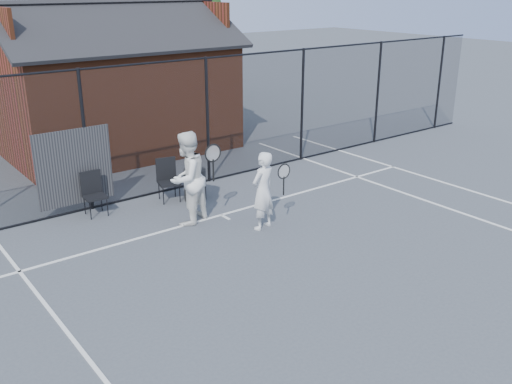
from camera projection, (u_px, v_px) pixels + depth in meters
ground at (320, 269)px, 9.72m from camera, size 80.00×80.00×0.00m
court_lines at (380, 301)px, 8.73m from camera, size 11.02×18.00×0.01m
fence at (159, 132)px, 12.77m from camera, size 22.04×3.00×3.00m
clubhouse at (116, 94)px, 16.16m from camera, size 6.50×4.36×4.19m
tree_right at (171, 6)px, 22.38m from camera, size 3.97×3.97×5.70m
player_front at (263, 191)px, 11.07m from camera, size 0.74×0.58×1.57m
player_back at (187, 178)px, 11.28m from camera, size 1.12×1.02×1.89m
chair_left at (95, 195)px, 11.81m from camera, size 0.46×0.48×0.91m
chair_right at (169, 181)px, 12.60m from camera, size 0.54×0.56×0.93m
waste_bin at (195, 185)px, 12.68m from camera, size 0.50×0.50×0.72m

